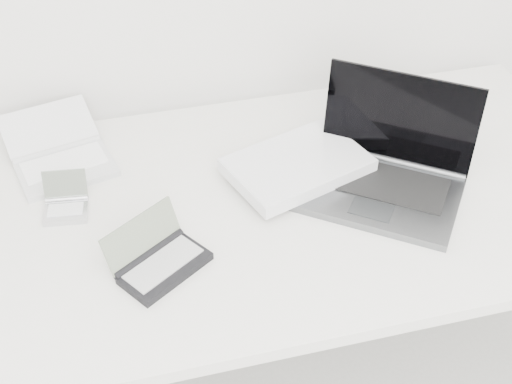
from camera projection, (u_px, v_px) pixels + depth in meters
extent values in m
cube|color=white|center=(265.00, 204.00, 1.58)|extent=(1.60, 0.80, 0.03)
cylinder|color=silver|center=(467.00, 181.00, 2.22)|extent=(0.04, 0.04, 0.70)
cube|color=#5C5F62|center=(379.00, 194.00, 1.57)|extent=(0.41, 0.39, 0.02)
cube|color=black|center=(383.00, 182.00, 1.59)|extent=(0.30, 0.27, 0.00)
cube|color=black|center=(400.00, 119.00, 1.59)|extent=(0.30, 0.23, 0.22)
cylinder|color=#5C5F62|center=(392.00, 161.00, 1.65)|extent=(0.28, 0.22, 0.02)
cube|color=#383B3D|center=(372.00, 209.00, 1.52)|extent=(0.11, 0.10, 0.00)
cube|color=silver|center=(297.00, 165.00, 1.61)|extent=(0.35, 0.29, 0.03)
cube|color=white|center=(297.00, 159.00, 1.60)|extent=(0.34, 0.28, 0.00)
cube|color=silver|center=(66.00, 169.00, 1.64)|extent=(0.24, 0.19, 0.02)
cube|color=white|center=(64.00, 163.00, 1.64)|extent=(0.20, 0.13, 0.00)
cube|color=white|center=(48.00, 127.00, 1.71)|extent=(0.24, 0.17, 0.06)
cylinder|color=silver|center=(57.00, 150.00, 1.68)|extent=(0.21, 0.06, 0.02)
cube|color=silver|center=(66.00, 212.00, 1.53)|extent=(0.10, 0.08, 0.01)
cube|color=silver|center=(65.00, 209.00, 1.52)|extent=(0.08, 0.05, 0.00)
cube|color=#909D90|center=(65.00, 184.00, 1.54)|extent=(0.10, 0.04, 0.06)
cylinder|color=silver|center=(67.00, 199.00, 1.55)|extent=(0.09, 0.03, 0.01)
cube|color=black|center=(165.00, 268.00, 1.40)|extent=(0.20, 0.17, 0.02)
cube|color=#989898|center=(163.00, 264.00, 1.40)|extent=(0.17, 0.14, 0.00)
cube|color=slate|center=(142.00, 236.00, 1.40)|extent=(0.17, 0.13, 0.08)
cylinder|color=black|center=(149.00, 254.00, 1.42)|extent=(0.15, 0.11, 0.02)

